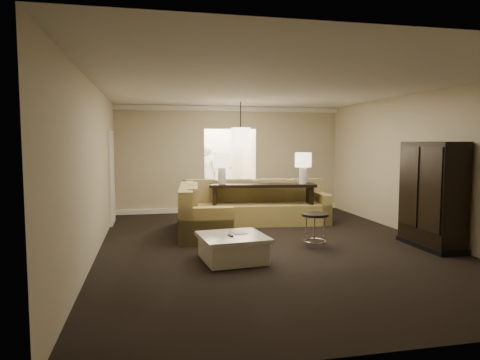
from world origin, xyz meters
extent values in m
plane|color=black|center=(0.00, 0.00, 0.00)|extent=(8.00, 8.00, 0.00)
cube|color=#C2B093|center=(0.00, 4.00, 1.40)|extent=(6.00, 0.04, 2.80)
cube|color=#C2B093|center=(0.00, -4.00, 1.40)|extent=(6.00, 0.04, 2.80)
cube|color=#C2B093|center=(-3.00, 0.00, 1.40)|extent=(0.04, 8.00, 2.80)
cube|color=#C2B093|center=(3.00, 0.00, 1.40)|extent=(0.04, 8.00, 2.80)
cube|color=silver|center=(0.00, 0.00, 2.80)|extent=(6.00, 8.00, 0.02)
cube|color=white|center=(0.00, 3.95, 2.73)|extent=(6.00, 0.10, 0.12)
cube|color=white|center=(0.00, 3.95, 0.06)|extent=(6.00, 0.10, 0.12)
cube|color=white|center=(-2.97, 2.80, 1.05)|extent=(0.05, 0.90, 2.10)
cube|color=white|center=(0.00, 5.00, 0.00)|extent=(1.40, 2.00, 0.01)
cube|color=beige|center=(-0.70, 5.00, 1.40)|extent=(0.04, 2.00, 2.80)
cube|color=beige|center=(0.70, 5.00, 1.40)|extent=(0.04, 2.00, 2.80)
cube|color=beige|center=(0.00, 6.00, 1.40)|extent=(1.40, 0.04, 2.80)
cube|color=white|center=(0.00, 5.97, 1.05)|extent=(0.90, 0.05, 2.10)
cube|color=brown|center=(0.20, 2.08, 0.23)|extent=(3.39, 1.33, 0.46)
cube|color=brown|center=(-1.08, 0.94, 0.23)|extent=(1.15, 1.64, 0.46)
cube|color=brown|center=(0.24, 2.44, 0.72)|extent=(3.32, 0.61, 0.51)
cube|color=brown|center=(-1.39, 1.52, 0.72)|extent=(0.54, 2.66, 0.51)
cube|color=brown|center=(1.74, 1.92, 0.34)|extent=(0.32, 1.01, 0.68)
cube|color=brown|center=(-1.15, 0.28, 0.34)|extent=(1.01, 0.32, 0.68)
cube|color=tan|center=(-0.97, 2.51, 0.74)|extent=(0.70, 0.25, 0.51)
cube|color=tan|center=(-0.15, 2.43, 0.74)|extent=(0.70, 0.25, 0.51)
cube|color=tan|center=(0.67, 2.34, 0.74)|extent=(0.70, 0.25, 0.51)
cube|color=tan|center=(1.49, 2.25, 0.74)|extent=(0.70, 0.25, 0.51)
cube|color=tan|center=(-1.24, 1.62, 0.74)|extent=(0.24, 0.68, 0.51)
cube|color=tan|center=(-1.32, 0.85, 0.74)|extent=(0.24, 0.68, 0.51)
cube|color=silver|center=(-0.88, -0.82, 0.17)|extent=(0.99, 0.99, 0.34)
cube|color=silver|center=(-0.88, -0.82, 0.37)|extent=(1.10, 1.10, 0.06)
cube|color=black|center=(-0.92, -0.87, 0.41)|extent=(0.07, 0.16, 0.02)
cube|color=beige|center=(-0.74, -0.65, 0.40)|extent=(0.25, 0.32, 0.01)
cube|color=black|center=(0.36, 2.00, 0.88)|extent=(2.42, 0.94, 0.06)
cube|color=black|center=(-0.70, 2.19, 0.43)|extent=(0.17, 0.49, 0.86)
cube|color=black|center=(1.42, 1.81, 0.43)|extent=(0.17, 0.49, 0.86)
cube|color=black|center=(0.36, 2.00, 0.13)|extent=(2.31, 0.87, 0.04)
cube|color=black|center=(2.70, -0.71, 0.93)|extent=(0.51, 1.24, 1.85)
cube|color=black|center=(2.44, -1.02, 1.06)|extent=(0.03, 0.55, 1.41)
cube|color=black|center=(2.44, -0.40, 1.06)|extent=(0.03, 0.55, 1.41)
cube|color=black|center=(2.70, -0.71, 0.04)|extent=(0.55, 1.29, 0.09)
cylinder|color=black|center=(0.70, -0.28, 0.58)|extent=(0.48, 0.48, 0.04)
torus|color=silver|center=(0.70, -0.28, 0.11)|extent=(0.40, 0.40, 0.03)
cylinder|color=silver|center=(0.89, -0.27, 0.28)|extent=(0.03, 0.03, 0.57)
cylinder|color=silver|center=(0.60, -0.13, 0.28)|extent=(0.03, 0.03, 0.57)
cylinder|color=silver|center=(0.62, -0.45, 0.28)|extent=(0.03, 0.03, 0.57)
cylinder|color=white|center=(-0.54, 2.16, 1.10)|extent=(0.17, 0.17, 0.38)
cylinder|color=#FFE7BF|center=(-0.54, 2.16, 1.45)|extent=(0.37, 0.37, 0.32)
cylinder|color=white|center=(1.26, 1.84, 1.10)|extent=(0.17, 0.17, 0.38)
cylinder|color=#FFE7BF|center=(1.26, 1.84, 1.45)|extent=(0.37, 0.37, 0.32)
cylinder|color=black|center=(0.00, 2.70, 2.50)|extent=(0.02, 0.02, 0.60)
cube|color=beige|center=(0.00, 2.70, 1.95)|extent=(0.38, 0.38, 0.48)
imported|color=beige|center=(-0.45, 5.60, 0.99)|extent=(0.74, 0.51, 1.98)
camera|label=1|loc=(-2.12, -7.26, 1.84)|focal=32.00mm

